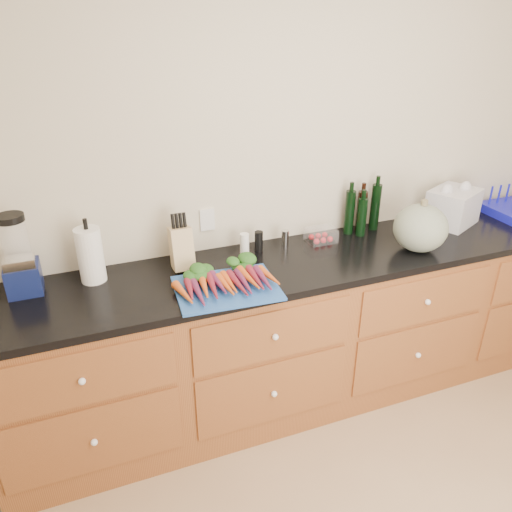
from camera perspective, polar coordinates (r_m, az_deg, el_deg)
name	(u,v)px	position (r m, az deg, el deg)	size (l,w,h in m)	color
wall_back	(306,174)	(2.90, 5.69, 9.27)	(4.10, 0.05, 2.60)	beige
cabinets	(324,329)	(3.01, 7.74, -8.22)	(3.60, 0.64, 0.90)	brown
countertop	(328,258)	(2.77, 8.28, -0.18)	(3.64, 0.62, 0.04)	black
cutting_board	(227,288)	(2.40, -3.38, -3.68)	(0.49, 0.37, 0.01)	#2355A8
carrots	(224,279)	(2.42, -3.66, -2.64)	(0.46, 0.32, 0.06)	#E1591A
squash	(420,228)	(2.88, 18.29, 3.07)	(0.29, 0.29, 0.26)	slate
blender_appliance	(19,260)	(2.55, -25.43, -0.36)	(0.15, 0.15, 0.39)	#101A4C
paper_towel	(90,255)	(2.55, -18.40, 0.09)	(0.12, 0.12, 0.28)	white
knife_block	(182,248)	(2.58, -8.51, 0.88)	(0.11, 0.11, 0.22)	tan
grinder_salt	(245,244)	(2.73, -1.32, 1.42)	(0.05, 0.05, 0.12)	white
grinder_pepper	(259,241)	(2.75, 0.32, 1.69)	(0.05, 0.05, 0.12)	black
canister_chrome	(285,238)	(2.81, 3.33, 2.02)	(0.04, 0.04, 0.10)	silver
tomato_box	(321,235)	(2.90, 7.43, 2.37)	(0.16, 0.13, 0.08)	white
bottles	(362,212)	(3.04, 12.05, 4.98)	(0.23, 0.12, 0.28)	black
grocery_bag	(453,207)	(3.33, 21.58, 5.24)	(0.30, 0.24, 0.22)	white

